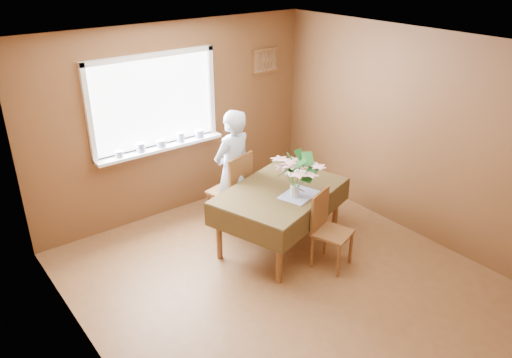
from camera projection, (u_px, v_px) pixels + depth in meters
floor at (287, 284)px, 5.38m from camera, size 4.50×4.50×0.00m
ceiling at (295, 49)px, 4.32m from camera, size 4.50×4.50×0.00m
wall_back at (176, 121)px, 6.47m from camera, size 4.00×0.00×4.00m
wall_left at (90, 248)px, 3.75m from camera, size 0.00×4.50×4.50m
wall_right at (417, 136)px, 5.95m from camera, size 0.00×4.50×4.50m
window_assembly at (157, 119)px, 6.22m from camera, size 1.72×0.20×1.22m
spoon_rack at (266, 61)px, 6.98m from camera, size 0.44×0.05×0.33m
dining_table at (281, 196)px, 5.83m from camera, size 1.77×1.45×0.75m
chair_far at (234, 188)px, 6.26m from camera, size 0.53×0.53×1.01m
chair_near at (327, 226)px, 5.54m from camera, size 0.48×0.48×0.89m
seated_woman at (233, 172)px, 6.14m from camera, size 0.64×0.48×1.58m
flower_bouquet at (295, 172)px, 5.52m from camera, size 0.53×0.53×0.46m
side_plate at (295, 172)px, 6.21m from camera, size 0.33×0.33×0.01m
table_knife at (298, 189)px, 5.80m from camera, size 0.03×0.22×0.00m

